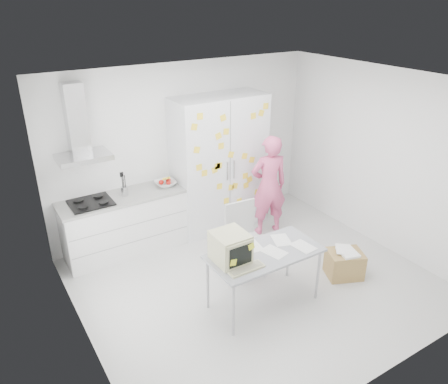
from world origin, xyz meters
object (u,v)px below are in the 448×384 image
person (269,186)px  cardboard_box (344,264)px  desk (244,251)px  chair (244,235)px

person → cardboard_box: size_ratio=2.86×
person → desk: bearing=58.6°
person → desk: size_ratio=1.18×
desk → cardboard_box: (1.60, -0.16, -0.65)m
person → cardboard_box: 1.69m
desk → cardboard_box: size_ratio=2.42×
person → chair: person is taller
cardboard_box → desk: bearing=174.1°
person → chair: 1.23m
person → cardboard_box: bearing=110.2°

